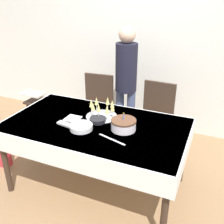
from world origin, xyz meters
TOP-DOWN VIEW (x-y plane):
  - ground_plane at (0.00, 0.00)m, footprint 12.00×12.00m
  - wall_back at (0.00, 1.66)m, footprint 8.00×0.05m
  - dining_table at (0.00, 0.00)m, footprint 1.83×1.05m
  - dining_chair_far_left at (-0.41, 0.84)m, footprint 0.45×0.45m
  - dining_chair_far_right at (0.41, 0.84)m, footprint 0.44×0.44m
  - birthday_cake at (0.30, 0.00)m, footprint 0.24×0.24m
  - champagne_tray at (-0.01, 0.18)m, footprint 0.33×0.33m
  - plate_stack_main at (-0.08, -0.15)m, footprint 0.22×0.22m
  - plate_stack_dessert at (-0.00, 0.05)m, footprint 0.17×0.17m
  - cake_knife at (0.27, -0.21)m, footprint 0.29×0.11m
  - fork_pile at (-0.27, -0.14)m, footprint 0.18×0.09m
  - napkin_pile at (-0.27, 0.00)m, footprint 0.15×0.15m
  - person_standing at (-0.05, 1.01)m, footprint 0.28×0.28m
  - high_chair at (-1.27, 0.67)m, footprint 0.33×0.35m
  - gift_bag at (-1.24, -0.13)m, footprint 0.18×0.11m

SIDE VIEW (x-z plane):
  - ground_plane at x=0.00m, z-range 0.00..0.00m
  - gift_bag at x=-1.24m, z-range 0.00..0.29m
  - high_chair at x=-1.27m, z-range 0.13..0.84m
  - dining_chair_far_left at x=-0.41m, z-range 0.05..1.03m
  - dining_chair_far_right at x=0.41m, z-range 0.05..1.03m
  - dining_table at x=0.00m, z-range 0.29..1.07m
  - cake_knife at x=0.27m, z-range 0.78..0.78m
  - napkin_pile at x=-0.27m, z-range 0.78..0.79m
  - fork_pile at x=-0.27m, z-range 0.78..0.80m
  - plate_stack_dessert at x=0.00m, z-range 0.78..0.82m
  - plate_stack_main at x=-0.08m, z-range 0.78..0.83m
  - birthday_cake at x=0.30m, z-range 0.74..0.92m
  - champagne_tray at x=-0.01m, z-range 0.78..0.96m
  - person_standing at x=-0.05m, z-range 0.16..1.78m
  - wall_back at x=0.00m, z-range 0.00..2.70m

